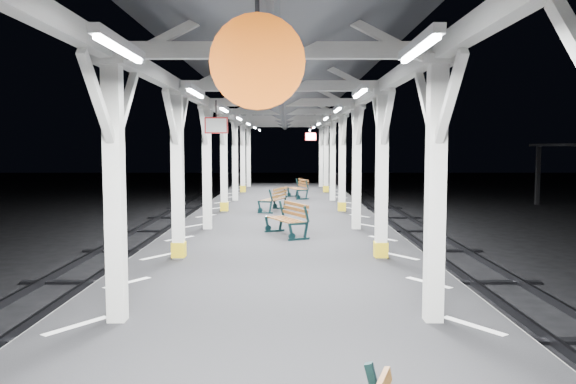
{
  "coord_description": "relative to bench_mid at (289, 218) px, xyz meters",
  "views": [
    {
      "loc": [
        0.16,
        -8.96,
        3.21
      ],
      "look_at": [
        0.16,
        3.5,
        2.2
      ],
      "focal_mm": 35.0,
      "sensor_mm": 36.0,
      "label": 1
    }
  ],
  "objects": [
    {
      "name": "ground",
      "position": [
        -0.2,
        -4.85,
        -1.44
      ],
      "size": [
        120.0,
        120.0,
        0.0
      ],
      "primitive_type": "plane",
      "color": "black",
      "rests_on": "ground"
    },
    {
      "name": "platform",
      "position": [
        -0.2,
        -4.85,
        -0.94
      ],
      "size": [
        6.0,
        50.0,
        1.0
      ],
      "primitive_type": "cube",
      "color": "black",
      "rests_on": "ground"
    },
    {
      "name": "hazard_stripes_left",
      "position": [
        -2.65,
        -4.85,
        -0.43
      ],
      "size": [
        1.0,
        48.0,
        0.01
      ],
      "primitive_type": "cube",
      "color": "silver",
      "rests_on": "platform"
    },
    {
      "name": "hazard_stripes_right",
      "position": [
        2.25,
        -4.85,
        -0.43
      ],
      "size": [
        1.0,
        48.0,
        0.01
      ],
      "primitive_type": "cube",
      "color": "silver",
      "rests_on": "platform"
    },
    {
      "name": "canopy",
      "position": [
        -0.19,
        -4.87,
        3.12
      ],
      "size": [
        5.4,
        49.0,
        4.65
      ],
      "color": "silver",
      "rests_on": "platform"
    },
    {
      "name": "bench_mid",
      "position": [
        0.0,
        0.0,
        0.0
      ],
      "size": [
        1.13,
        1.6,
        0.82
      ],
      "rotation": [
        0.0,
        0.0,
        0.43
      ],
      "color": "black",
      "rests_on": "platform"
    },
    {
      "name": "bench_far",
      "position": [
        -0.47,
        5.29,
        -0.0
      ],
      "size": [
        1.0,
        1.6,
        0.82
      ],
      "rotation": [
        0.0,
        0.0,
        -0.32
      ],
      "color": "black",
      "rests_on": "platform"
    },
    {
      "name": "bench_extra",
      "position": [
        0.47,
        10.24,
        -0.0
      ],
      "size": [
        0.93,
        1.59,
        0.81
      ],
      "rotation": [
        0.0,
        0.0,
        0.27
      ],
      "color": "black",
      "rests_on": "platform"
    }
  ]
}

